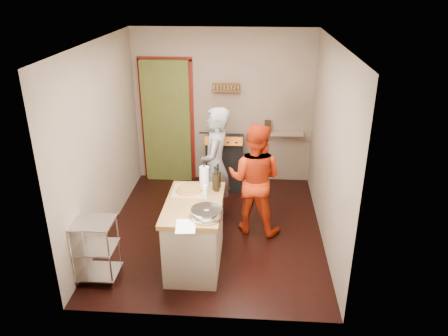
{
  "coord_description": "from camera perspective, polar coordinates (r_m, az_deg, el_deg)",
  "views": [
    {
      "loc": [
        0.5,
        -5.34,
        3.33
      ],
      "look_at": [
        0.13,
        0.0,
        0.97
      ],
      "focal_mm": 35.0,
      "sensor_mm": 36.0,
      "label": 1
    }
  ],
  "objects": [
    {
      "name": "floor",
      "position": [
        6.31,
        -1.21,
        -8.01
      ],
      "size": [
        3.5,
        3.5,
        0.0
      ],
      "primitive_type": "plane",
      "color": "black",
      "rests_on": "ground"
    },
    {
      "name": "right_wall",
      "position": [
        5.8,
        13.63,
        2.66
      ],
      "size": [
        0.04,
        3.5,
        2.6
      ],
      "primitive_type": "cube",
      "color": "tan",
      "rests_on": "ground"
    },
    {
      "name": "wire_shelving",
      "position": [
        5.35,
        -16.43,
        -9.97
      ],
      "size": [
        0.48,
        0.4,
        0.8
      ],
      "color": "silver",
      "rests_on": "ground"
    },
    {
      "name": "left_wall",
      "position": [
        6.05,
        -15.64,
        3.33
      ],
      "size": [
        0.04,
        3.5,
        2.6
      ],
      "primitive_type": "cube",
      "color": "tan",
      "rests_on": "ground"
    },
    {
      "name": "stove",
      "position": [
        7.36,
        0.1,
        0.81
      ],
      "size": [
        0.6,
        0.63,
        1.0
      ],
      "color": "black",
      "rests_on": "ground"
    },
    {
      "name": "ceiling",
      "position": [
        5.41,
        -1.45,
        16.19
      ],
      "size": [
        3.0,
        3.5,
        0.02
      ],
      "primitive_type": "cube",
      "color": "white",
      "rests_on": "back_wall"
    },
    {
      "name": "person_red",
      "position": [
        5.96,
        4.02,
        -1.44
      ],
      "size": [
        0.9,
        0.78,
        1.58
      ],
      "primitive_type": "imported",
      "rotation": [
        0.0,
        0.0,
        2.88
      ],
      "color": "red",
      "rests_on": "ground"
    },
    {
      "name": "person_stripe",
      "position": [
        6.17,
        -1.15,
        0.22
      ],
      "size": [
        0.46,
        0.65,
        1.71
      ],
      "primitive_type": "imported",
      "rotation": [
        0.0,
        0.0,
        -1.64
      ],
      "color": "#ABACB0",
      "rests_on": "ground"
    },
    {
      "name": "island",
      "position": [
        5.41,
        -3.8,
        -8.23
      ],
      "size": [
        0.7,
        1.28,
        1.17
      ],
      "color": "#BBAF9F",
      "rests_on": "ground"
    },
    {
      "name": "back_wall",
      "position": [
        7.54,
        -4.97,
        6.79
      ],
      "size": [
        3.0,
        0.44,
        2.6
      ],
      "color": "tan",
      "rests_on": "ground"
    }
  ]
}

